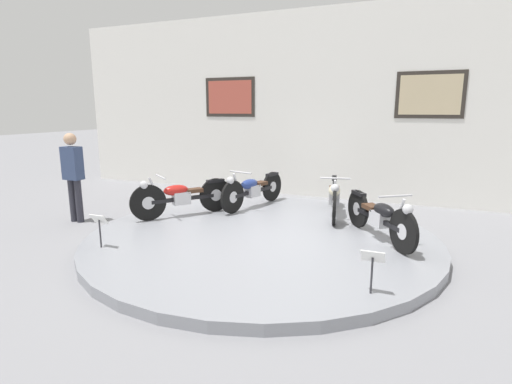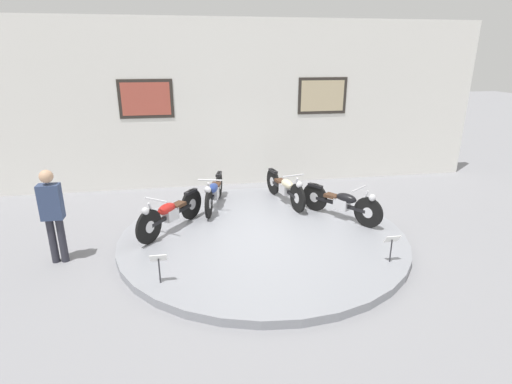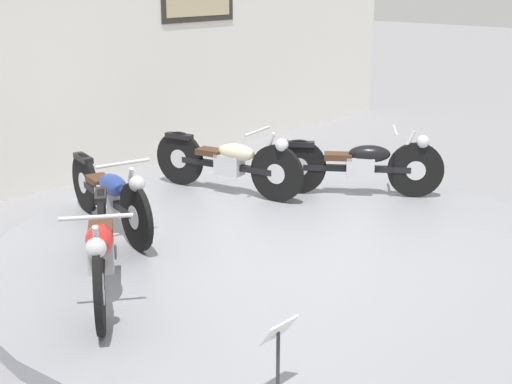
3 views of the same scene
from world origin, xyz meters
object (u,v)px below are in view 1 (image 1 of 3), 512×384
(motorcycle_red, at_px, (181,196))
(motorcycle_blue, at_px, (252,189))
(info_placard_front_centre, at_px, (372,262))
(info_placard_front_left, at_px, (99,224))
(motorcycle_cream, at_px, (334,195))
(motorcycle_black, at_px, (380,216))
(visitor_standing, at_px, (73,172))

(motorcycle_red, bearing_deg, motorcycle_blue, 50.75)
(motorcycle_blue, relative_size, info_placard_front_centre, 3.80)
(info_placard_front_left, distance_m, info_placard_front_centre, 3.89)
(motorcycle_blue, distance_m, motorcycle_cream, 1.71)
(motorcycle_red, xyz_separation_m, motorcycle_black, (3.64, -0.00, -0.01))
(motorcycle_red, height_order, info_placard_front_centre, motorcycle_red)
(motorcycle_cream, height_order, visitor_standing, visitor_standing)
(motorcycle_blue, xyz_separation_m, info_placard_front_centre, (2.80, -3.16, -0.02))
(motorcycle_cream, relative_size, motorcycle_black, 1.20)
(info_placard_front_left, bearing_deg, info_placard_front_centre, 0.00)
(info_placard_front_centre, bearing_deg, motorcycle_black, 93.55)
(info_placard_front_left, distance_m, visitor_standing, 2.29)
(motorcycle_blue, relative_size, motorcycle_cream, 0.99)
(motorcycle_red, xyz_separation_m, info_placard_front_centre, (3.77, -1.98, -0.03))
(motorcycle_red, height_order, info_placard_front_left, motorcycle_red)
(motorcycle_cream, bearing_deg, visitor_standing, -158.02)
(info_placard_front_centre, height_order, visitor_standing, visitor_standing)
(motorcycle_cream, height_order, motorcycle_black, motorcycle_cream)
(motorcycle_blue, xyz_separation_m, motorcycle_cream, (1.71, 0.00, 0.00))
(motorcycle_red, distance_m, motorcycle_cream, 2.93)
(motorcycle_red, xyz_separation_m, motorcycle_blue, (0.96, 1.18, -0.01))
(visitor_standing, bearing_deg, motorcycle_red, 19.38)
(motorcycle_blue, bearing_deg, motorcycle_black, -23.83)
(info_placard_front_left, height_order, visitor_standing, visitor_standing)
(motorcycle_red, bearing_deg, info_placard_front_centre, -27.70)
(motorcycle_black, height_order, info_placard_front_left, motorcycle_black)
(info_placard_front_centre, relative_size, visitor_standing, 0.30)
(motorcycle_cream, distance_m, info_placard_front_left, 4.22)
(motorcycle_blue, height_order, motorcycle_cream, motorcycle_cream)
(motorcycle_red, bearing_deg, motorcycle_cream, 23.82)
(motorcycle_blue, distance_m, motorcycle_black, 2.93)
(motorcycle_cream, xyz_separation_m, info_placard_front_left, (-2.80, -3.16, -0.03))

